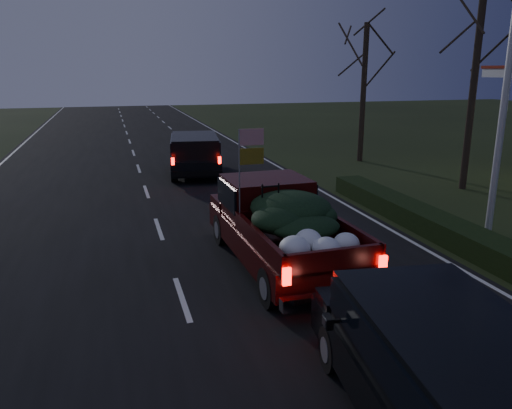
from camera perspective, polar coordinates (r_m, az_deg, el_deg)
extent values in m
plane|color=black|center=(10.89, -8.44, -10.67)|extent=(120.00, 120.00, 0.00)
cube|color=black|center=(10.89, -8.44, -10.63)|extent=(14.00, 120.00, 0.02)
cube|color=black|center=(16.22, 18.25, -1.43)|extent=(1.00, 10.00, 0.60)
cylinder|color=silver|center=(15.89, 26.80, 12.81)|extent=(0.20, 0.20, 9.00)
cylinder|color=black|center=(21.64, 23.65, 12.70)|extent=(0.28, 0.28, 8.50)
cylinder|color=black|center=(26.96, 12.16, 12.25)|extent=(0.28, 0.28, 7.00)
cube|color=#3A0807|center=(12.37, 2.65, -3.95)|extent=(2.40, 5.66, 0.62)
cube|color=#3A0807|center=(13.04, 1.14, 0.92)|extent=(2.12, 1.85, 1.01)
cube|color=black|center=(13.01, 1.15, 1.39)|extent=(2.23, 1.74, 0.62)
cube|color=#3A0807|center=(10.99, 5.34, -4.64)|extent=(2.16, 3.19, 0.07)
ellipsoid|color=black|center=(11.34, 4.55, -1.32)|extent=(1.85, 2.07, 0.67)
cylinder|color=gray|center=(11.63, -1.91, 3.12)|extent=(0.03, 0.03, 2.24)
cube|color=red|center=(11.56, -0.50, 7.72)|extent=(0.58, 0.04, 0.38)
cube|color=gold|center=(11.62, -0.49, 5.53)|extent=(0.58, 0.04, 0.38)
cube|color=black|center=(23.45, -7.00, 5.10)|extent=(2.82, 5.38, 0.64)
cube|color=black|center=(23.08, -7.04, 6.76)|extent=(2.51, 3.98, 0.86)
cube|color=black|center=(23.06, -7.04, 6.97)|extent=(2.60, 3.89, 0.51)
cube|color=black|center=(7.39, 19.99, -19.35)|extent=(2.68, 5.19, 0.62)
cube|color=black|center=(6.83, 21.61, -15.58)|extent=(2.39, 3.84, 0.83)
cube|color=black|center=(6.79, 21.68, -14.97)|extent=(2.48, 3.75, 0.50)
cube|color=black|center=(7.42, 8.21, -13.11)|extent=(0.13, 0.24, 0.17)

